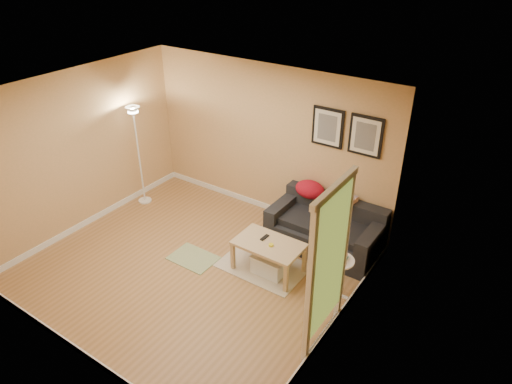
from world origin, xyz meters
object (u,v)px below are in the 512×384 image
storage_bin (270,264)px  floor_lamp (139,159)px  sofa (325,227)px  side_table (338,277)px  coffee_table (269,257)px  book_stack (339,257)px

storage_bin → floor_lamp: floor_lamp is taller
sofa → side_table: bearing=-54.2°
coffee_table → storage_bin: coffee_table is taller
book_stack → side_table: bearing=26.3°
side_table → floor_lamp: 4.07m
sofa → book_stack: (0.64, -0.90, 0.26)m
coffee_table → side_table: (1.05, 0.08, 0.06)m
side_table → book_stack: book_stack is taller
storage_bin → book_stack: 1.11m
coffee_table → side_table: size_ratio=1.63×
sofa → side_table: 1.10m
book_stack → coffee_table: bearing=176.8°
coffee_table → book_stack: 1.12m
book_stack → floor_lamp: bearing=168.0°
storage_bin → floor_lamp: bearing=171.7°
floor_lamp → coffee_table: bearing=-7.8°
sofa → floor_lamp: size_ratio=0.93×
book_stack → floor_lamp: size_ratio=0.13×
coffee_table → storage_bin: size_ratio=2.02×
book_stack → floor_lamp: 4.03m
sofa → book_stack: sofa is taller
book_stack → floor_lamp: (-4.01, 0.33, 0.23)m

